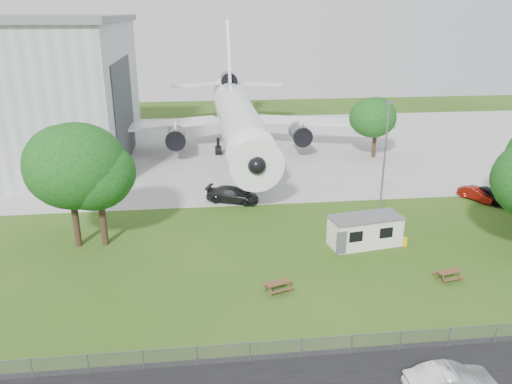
{
  "coord_description": "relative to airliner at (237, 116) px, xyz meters",
  "views": [
    {
      "loc": [
        -7.4,
        -33.08,
        19.03
      ],
      "look_at": [
        -2.6,
        8.0,
        4.0
      ],
      "focal_mm": 35.0,
      "sensor_mm": 36.0,
      "label": 1
    }
  ],
  "objects": [
    {
      "name": "picnic_west",
      "position": [
        -0.21,
        -37.99,
        -5.27
      ],
      "size": [
        2.19,
        2.0,
        0.76
      ],
      "primitive_type": null,
      "rotation": [
        0.0,
        0.0,
        0.33
      ],
      "color": "brown",
      "rests_on": "ground"
    },
    {
      "name": "ground",
      "position": [
        2.0,
        -35.86,
        -5.27
      ],
      "size": [
        160.0,
        160.0,
        0.0
      ],
      "primitive_type": "plane",
      "color": "#426420"
    },
    {
      "name": "site_cabin",
      "position": [
        8.43,
        -31.24,
        -3.96
      ],
      "size": [
        6.93,
        3.68,
        2.62
      ],
      "color": "silver",
      "rests_on": "ground"
    },
    {
      "name": "car_ne_hatch",
      "position": [
        24.89,
        -22.73,
        -4.52
      ],
      "size": [
        3.29,
        4.73,
        1.5
      ],
      "primitive_type": "imported",
      "rotation": [
        0.0,
        0.0,
        0.39
      ],
      "color": "black",
      "rests_on": "ground"
    },
    {
      "name": "concrete_apron",
      "position": [
        2.0,
        2.14,
        -5.25
      ],
      "size": [
        120.0,
        46.0,
        0.03
      ],
      "primitive_type": "cube",
      "color": "#B7B7B2",
      "rests_on": "ground"
    },
    {
      "name": "fence",
      "position": [
        2.0,
        -45.36,
        -5.27
      ],
      "size": [
        58.0,
        0.04,
        1.3
      ],
      "primitive_type": "cube",
      "color": "gray",
      "rests_on": "ground"
    },
    {
      "name": "car_centre_sedan",
      "position": [
        7.19,
        -49.17,
        -4.48
      ],
      "size": [
        4.82,
        1.75,
        1.58
      ],
      "primitive_type": "imported",
      "rotation": [
        0.0,
        0.0,
        1.59
      ],
      "color": "white",
      "rests_on": "ground"
    },
    {
      "name": "car_ne_sedan",
      "position": [
        23.84,
        -22.14,
        -4.61
      ],
      "size": [
        3.21,
        4.18,
        1.32
      ],
      "primitive_type": "imported",
      "rotation": [
        0.0,
        0.0,
        0.52
      ],
      "color": "maroon",
      "rests_on": "ground"
    },
    {
      "name": "tree_west_small",
      "position": [
        -13.83,
        -28.59,
        0.97
      ],
      "size": [
        6.7,
        6.7,
        9.6
      ],
      "color": "#382619",
      "rests_on": "ground"
    },
    {
      "name": "airliner",
      "position": [
        0.0,
        0.0,
        0.0
      ],
      "size": [
        46.36,
        47.73,
        17.69
      ],
      "color": "white",
      "rests_on": "ground"
    },
    {
      "name": "lamp_mast",
      "position": [
        10.2,
        -29.66,
        0.73
      ],
      "size": [
        0.16,
        0.16,
        12.0
      ],
      "primitive_type": "cylinder",
      "color": "slate",
      "rests_on": "ground"
    },
    {
      "name": "tree_west_big",
      "position": [
        -16.08,
        -28.57,
        1.87
      ],
      "size": [
        8.98,
        8.98,
        11.64
      ],
      "color": "#382619",
      "rests_on": "ground"
    },
    {
      "name": "picnic_east",
      "position": [
        12.78,
        -37.88,
        -5.27
      ],
      "size": [
        2.09,
        1.87,
        0.76
      ],
      "primitive_type": null,
      "rotation": [
        0.0,
        0.0,
        0.23
      ],
      "color": "brown",
      "rests_on": "ground"
    },
    {
      "name": "tree_far_apron",
      "position": [
        18.48,
        -4.62,
        0.12
      ],
      "size": [
        6.51,
        6.51,
        8.66
      ],
      "color": "#382619",
      "rests_on": "ground"
    },
    {
      "name": "car_apron_van",
      "position": [
        -2.13,
        -19.67,
        -4.46
      ],
      "size": [
        5.99,
        4.05,
        1.61
      ],
      "primitive_type": "imported",
      "rotation": [
        0.0,
        0.0,
        1.22
      ],
      "color": "black",
      "rests_on": "ground"
    }
  ]
}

